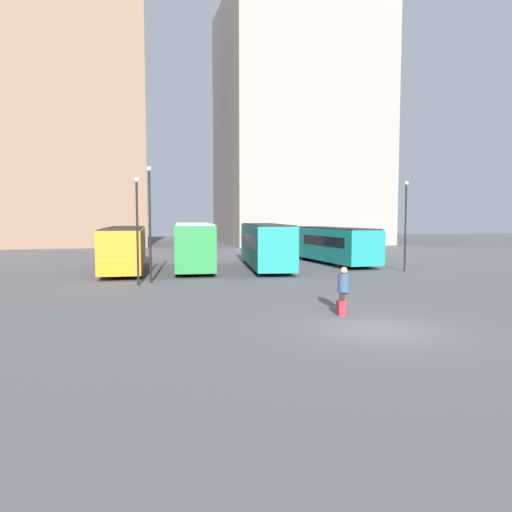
% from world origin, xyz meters
% --- Properties ---
extents(ground_plane, '(160.00, 160.00, 0.00)m').
position_xyz_m(ground_plane, '(0.00, 0.00, 0.00)').
color(ground_plane, '#56565B').
extents(building_block_left, '(28.85, 10.40, 34.52)m').
position_xyz_m(building_block_left, '(-19.65, 51.79, 17.26)').
color(building_block_left, '#7F604C').
rests_on(building_block_left, ground_plane).
extents(building_block_right, '(20.80, 17.91, 32.44)m').
position_xyz_m(building_block_right, '(15.62, 51.79, 16.22)').
color(building_block_right, gray).
rests_on(building_block_right, ground_plane).
extents(bus_0, '(3.23, 11.86, 2.96)m').
position_xyz_m(bus_0, '(-7.91, 20.52, 1.62)').
color(bus_0, orange).
rests_on(bus_0, ground_plane).
extents(bus_1, '(3.48, 9.94, 3.23)m').
position_xyz_m(bus_1, '(-3.35, 19.77, 1.75)').
color(bus_1, '#237A38').
rests_on(bus_1, ground_plane).
extents(bus_2, '(4.30, 12.50, 3.15)m').
position_xyz_m(bus_2, '(1.91, 20.04, 1.72)').
color(bus_2, '#19847F').
rests_on(bus_2, ground_plane).
extents(bus_3, '(3.06, 11.45, 2.84)m').
position_xyz_m(bus_3, '(7.91, 22.00, 1.56)').
color(bus_3, '#19847F').
rests_on(bus_3, ground_plane).
extents(traveler, '(0.50, 0.50, 1.77)m').
position_xyz_m(traveler, '(0.16, 2.87, 1.05)').
color(traveler, '#4C3828').
rests_on(traveler, ground_plane).
extents(suitcase, '(0.29, 0.41, 0.82)m').
position_xyz_m(suitcase, '(-0.14, 2.45, 0.29)').
color(suitcase, '#B7232D').
rests_on(suitcase, ground_plane).
extents(lamp_post_0, '(0.28, 0.28, 6.05)m').
position_xyz_m(lamp_post_0, '(10.32, 15.27, 3.53)').
color(lamp_post_0, black).
rests_on(lamp_post_0, ground_plane).
extents(lamp_post_1, '(0.28, 0.28, 6.44)m').
position_xyz_m(lamp_post_1, '(-6.53, 13.66, 3.74)').
color(lamp_post_1, black).
rests_on(lamp_post_1, ground_plane).
extents(lamp_post_2, '(0.28, 0.28, 5.76)m').
position_xyz_m(lamp_post_2, '(-7.23, 12.68, 3.38)').
color(lamp_post_2, black).
rests_on(lamp_post_2, ground_plane).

